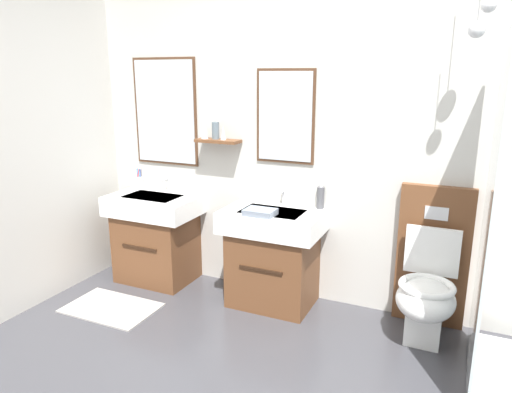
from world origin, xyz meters
TOP-DOWN VIEW (x-y plane):
  - wall_back at (-0.02, 1.69)m, footprint 4.42×0.56m
  - bath_mat at (-1.53, 0.81)m, footprint 0.68×0.44m
  - vanity_sink_left at (-1.53, 1.42)m, footprint 0.74×0.52m
  - tap_on_left_sink at (-1.53, 1.61)m, footprint 0.03×0.13m
  - vanity_sink_right at (-0.45, 1.42)m, footprint 0.74×0.52m
  - tap_on_right_sink at (-0.45, 1.61)m, footprint 0.03×0.13m
  - toilet at (0.67, 1.43)m, footprint 0.48×0.62m
  - toothbrush_cup at (-1.82, 1.59)m, footprint 0.07×0.07m
  - soap_dispenser at (-0.15, 1.60)m, footprint 0.06×0.06m
  - folded_hand_towel at (-0.49, 1.26)m, footprint 0.22×0.16m

SIDE VIEW (x-z plane):
  - bath_mat at x=-1.53m, z-range 0.00..0.01m
  - toilet at x=0.67m, z-range -0.12..0.88m
  - vanity_sink_left at x=-1.53m, z-range 0.03..0.77m
  - vanity_sink_right at x=-0.45m, z-range 0.03..0.77m
  - folded_hand_towel at x=-0.49m, z-range 0.75..0.79m
  - toothbrush_cup at x=-1.82m, z-range 0.70..0.91m
  - tap_on_left_sink at x=-1.53m, z-range 0.76..0.87m
  - tap_on_right_sink at x=-0.45m, z-range 0.76..0.87m
  - soap_dispenser at x=-0.15m, z-range 0.73..0.93m
  - wall_back at x=-0.02m, z-range 0.00..2.52m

